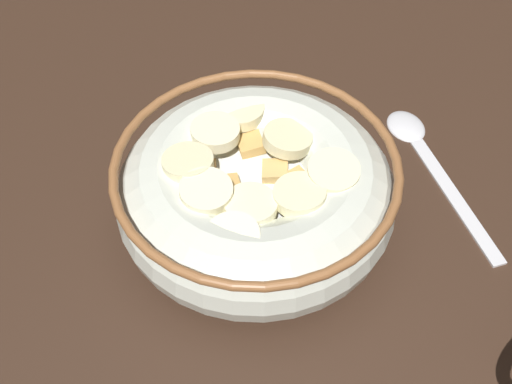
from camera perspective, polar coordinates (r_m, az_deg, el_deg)
ground_plane at (r=43.63cm, az=0.00°, el=-3.39°), size 112.88×112.88×2.00cm
cereal_bowl at (r=40.32cm, az=-0.02°, el=0.17°), size 17.84×17.84×6.39cm
spoon at (r=48.47cm, az=14.73°, el=3.89°), size 3.96×15.24×0.80cm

